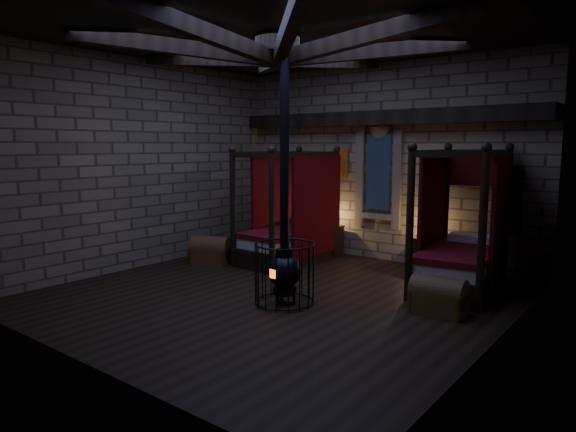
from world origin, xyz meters
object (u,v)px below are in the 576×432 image
Objects in this scene: bed_left at (289,234)px; trunk_left at (211,251)px; bed_right at (461,255)px; stove at (285,266)px; trunk_right at (438,297)px.

trunk_left is at bearing -129.38° from bed_left.
stove is (-1.87, -2.57, 0.00)m from bed_right.
stove reaches higher than bed_left.
trunk_left is (-4.82, -1.35, -0.33)m from bed_right.
trunk_left is (-1.13, -1.25, -0.32)m from bed_left.
bed_right is at bearing 4.04° from bed_left.
trunk_left is at bearing 176.26° from trunk_right.
bed_right is at bearing 57.79° from stove.
trunk_right is (3.91, -1.45, -0.33)m from bed_left.
trunk_right is 2.36m from stove.
bed_left reaches higher than trunk_left.
trunk_right is at bearing 30.09° from stove.
bed_left is at bearing 158.16° from trunk_right.
trunk_right is 0.20× the size of stove.
bed_right is 3.18m from stove.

